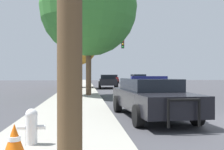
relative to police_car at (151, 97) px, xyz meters
The scene contains 10 objects.
sidewalk_left 3.14m from the police_car, 156.68° to the right, with size 3.00×110.00×0.13m.
police_car is the anchor object (origin of this frame).
fire_hydrant 5.15m from the police_car, 130.80° to the right, with size 0.55×0.24×0.71m.
traffic_light 21.00m from the police_car, 91.21° to the left, with size 4.15×0.35×5.21m.
car_background_distant 35.16m from the police_car, 86.57° to the left, with size 2.28×4.17×1.35m.
car_background_midblock 19.77m from the police_car, 89.63° to the left, with size 2.12×4.42×1.41m.
car_background_oncoming 24.72m from the police_car, 80.03° to the left, with size 1.96×4.66×1.44m.
tree_sidewalk_near 10.35m from the police_car, 103.15° to the left, with size 6.33×6.33×8.88m.
tree_sidewalk_mid 19.87m from the police_car, 98.98° to the left, with size 4.10×4.10×6.37m.
traffic_cone 5.88m from the police_car, 126.52° to the right, with size 0.39×0.39×0.56m.
Camera 1 is at (-4.59, -8.38, 1.54)m, focal length 45.00 mm.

